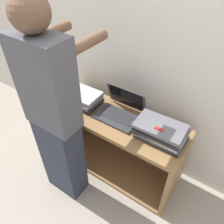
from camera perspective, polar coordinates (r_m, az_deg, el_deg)
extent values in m
plane|color=#9E9384|center=(2.27, -2.40, -17.79)|extent=(12.00, 12.00, 0.00)
cube|color=beige|center=(1.83, 7.44, 16.54)|extent=(8.00, 0.05, 2.40)
cube|color=olive|center=(1.88, 1.18, -2.09)|extent=(1.24, 0.46, 0.04)
cube|color=olive|center=(2.36, 0.97, -13.68)|extent=(1.24, 0.46, 0.04)
cube|color=olive|center=(2.39, -11.01, -2.27)|extent=(0.04, 0.46, 0.61)
cube|color=olive|center=(1.98, 16.28, -15.61)|extent=(0.04, 0.46, 0.61)
cube|color=olive|center=(2.24, 4.07, -5.16)|extent=(1.16, 0.04, 0.61)
cube|color=#333338|center=(1.86, 1.19, -1.46)|extent=(0.37, 0.23, 0.02)
cube|color=#28282B|center=(1.86, 1.35, -1.04)|extent=(0.30, 0.13, 0.00)
cube|color=#333338|center=(1.89, 3.79, 3.74)|extent=(0.37, 0.08, 0.22)
cube|color=black|center=(1.89, 3.72, 3.71)|extent=(0.33, 0.06, 0.19)
cube|color=#232326|center=(2.07, -8.22, 2.94)|extent=(0.37, 0.23, 0.02)
cube|color=#232326|center=(2.04, -8.12, 3.22)|extent=(0.38, 0.24, 0.02)
cube|color=slate|center=(2.03, -8.36, 3.91)|extent=(0.38, 0.24, 0.02)
cube|color=gray|center=(2.02, -8.34, 4.44)|extent=(0.38, 0.24, 0.02)
cube|color=#B7B7BC|center=(2.01, -8.37, 5.00)|extent=(0.38, 0.24, 0.02)
cube|color=#232326|center=(1.74, 12.65, -6.35)|extent=(0.37, 0.23, 0.02)
cube|color=slate|center=(1.73, 12.64, -5.75)|extent=(0.37, 0.23, 0.02)
cube|color=#B7B7BC|center=(1.71, 12.50, -5.11)|extent=(0.38, 0.24, 0.02)
cube|color=#232326|center=(1.69, 12.48, -4.82)|extent=(0.37, 0.23, 0.02)
cube|color=slate|center=(1.68, 13.13, -4.14)|extent=(0.37, 0.23, 0.02)
cube|color=slate|center=(1.66, 12.52, -3.61)|extent=(0.38, 0.24, 0.02)
cube|color=#2D3342|center=(1.97, -12.69, -11.40)|extent=(0.34, 0.20, 0.83)
cube|color=#4C4C51|center=(1.48, -16.81, 6.89)|extent=(0.40, 0.20, 0.66)
sphere|color=brown|center=(1.30, -20.75, 23.20)|extent=(0.22, 0.22, 0.22)
cylinder|color=brown|center=(1.64, -15.38, 19.59)|extent=(0.07, 0.32, 0.07)
cylinder|color=brown|center=(1.43, -6.14, 17.67)|extent=(0.07, 0.32, 0.07)
cube|color=red|center=(1.61, 12.14, -4.35)|extent=(0.06, 0.02, 0.01)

